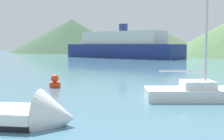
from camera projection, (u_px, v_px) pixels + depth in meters
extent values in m
cone|color=white|center=(57.00, 118.00, 10.89)|extent=(1.75, 2.26, 1.99)
cube|color=white|center=(197.00, 94.00, 16.05)|extent=(5.72, 4.16, 0.58)
cube|color=white|center=(198.00, 85.00, 16.01)|extent=(2.07, 2.04, 0.40)
cylinder|color=#BCBCC1|center=(207.00, 10.00, 15.70)|extent=(0.12, 0.12, 7.99)
cylinder|color=#BCBCC1|center=(182.00, 71.00, 15.95)|extent=(2.21, 1.07, 0.10)
cube|color=navy|center=(123.00, 51.00, 65.81)|extent=(26.29, 12.60, 2.86)
cube|color=silver|center=(123.00, 38.00, 65.58)|extent=(18.64, 9.89, 2.66)
cylinder|color=navy|center=(123.00, 28.00, 65.40)|extent=(1.82, 1.82, 1.60)
cylinder|color=red|center=(55.00, 85.00, 20.65)|extent=(0.73, 0.73, 0.33)
sphere|color=red|center=(55.00, 78.00, 20.61)|extent=(0.51, 0.51, 0.51)
cone|color=#38563D|center=(72.00, 36.00, 112.33)|extent=(43.46, 43.46, 11.81)
cone|color=#4C6647|center=(162.00, 42.00, 94.65)|extent=(28.22, 28.22, 7.04)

